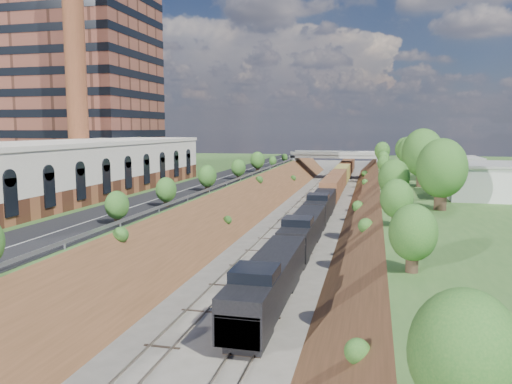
% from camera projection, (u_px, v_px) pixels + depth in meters
% --- Properties ---
extents(platform_left, '(44.00, 180.00, 5.00)m').
position_uv_depth(platform_left, '(111.00, 195.00, 84.00)').
color(platform_left, '#376027').
rests_on(platform_left, ground).
extents(embankment_left, '(10.00, 180.00, 10.00)m').
position_uv_depth(embankment_left, '(237.00, 215.00, 79.29)').
color(embankment_left, brown).
rests_on(embankment_left, ground).
extents(embankment_right, '(10.00, 180.00, 10.00)m').
position_uv_depth(embankment_right, '(379.00, 220.00, 74.27)').
color(embankment_right, brown).
rests_on(embankment_right, ground).
extents(rail_left_track, '(1.58, 180.00, 0.18)m').
position_uv_depth(rail_left_track, '(289.00, 216.00, 77.36)').
color(rail_left_track, gray).
rests_on(rail_left_track, ground).
extents(rail_right_track, '(1.58, 180.00, 0.18)m').
position_uv_depth(rail_right_track, '(322.00, 217.00, 76.18)').
color(rail_right_track, gray).
rests_on(rail_right_track, ground).
extents(road, '(8.00, 180.00, 0.10)m').
position_uv_depth(road, '(209.00, 182.00, 79.68)').
color(road, black).
rests_on(road, platform_left).
extents(guardrail, '(0.10, 171.00, 0.70)m').
position_uv_depth(guardrail, '(234.00, 180.00, 78.49)').
color(guardrail, '#99999E').
rests_on(guardrail, platform_left).
extents(commercial_building, '(14.30, 62.30, 7.00)m').
position_uv_depth(commercial_building, '(54.00, 170.00, 60.86)').
color(commercial_building, brown).
rests_on(commercial_building, platform_left).
extents(highrise_tower, '(22.00, 22.00, 53.90)m').
position_uv_depth(highrise_tower, '(85.00, 26.00, 94.24)').
color(highrise_tower, brown).
rests_on(highrise_tower, platform_left).
extents(smokestack, '(3.20, 3.20, 40.00)m').
position_uv_depth(smokestack, '(75.00, 55.00, 77.97)').
color(smokestack, brown).
rests_on(smokestack, platform_left).
extents(overpass, '(24.50, 8.30, 7.40)m').
position_uv_depth(overpass, '(336.00, 160.00, 136.00)').
color(overpass, gray).
rests_on(overpass, ground).
extents(white_building_near, '(9.00, 12.00, 4.00)m').
position_uv_depth(white_building_near, '(483.00, 181.00, 62.80)').
color(white_building_near, silver).
rests_on(white_building_near, platform_right).
extents(white_building_far, '(8.00, 10.00, 3.60)m').
position_uv_depth(white_building_far, '(452.00, 169.00, 84.18)').
color(white_building_far, silver).
rests_on(white_building_far, platform_right).
extents(tree_right_large, '(5.25, 5.25, 7.61)m').
position_uv_depth(tree_right_large, '(442.00, 169.00, 52.40)').
color(tree_right_large, '#473323').
rests_on(tree_right_large, platform_right).
extents(tree_left_crest, '(2.45, 2.45, 3.55)m').
position_uv_depth(tree_left_crest, '(93.00, 211.00, 39.97)').
color(tree_left_crest, '#473323').
rests_on(tree_left_crest, platform_left).
extents(freight_train, '(3.00, 136.88, 4.55)m').
position_uv_depth(freight_train, '(334.00, 185.00, 97.17)').
color(freight_train, black).
rests_on(freight_train, ground).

